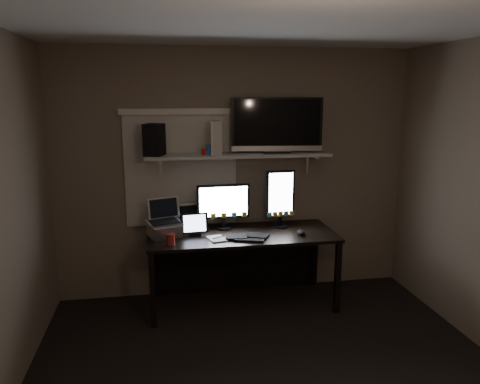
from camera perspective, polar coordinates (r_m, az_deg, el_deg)
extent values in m
plane|color=silver|center=(2.97, 5.40, 20.50)|extent=(3.60, 3.60, 0.00)
plane|color=#716051|center=(4.76, -0.57, 2.25)|extent=(3.60, 0.00, 3.60)
cube|color=silver|center=(4.69, -7.20, 2.60)|extent=(1.10, 0.02, 1.10)
cube|color=black|center=(4.53, 0.22, -5.24)|extent=(1.80, 0.75, 0.03)
cube|color=black|center=(4.98, -0.51, -8.05)|extent=(1.80, 0.02, 0.70)
cube|color=black|center=(4.28, -10.62, -11.73)|extent=(0.05, 0.05, 0.70)
cube|color=black|center=(4.58, 11.81, -10.18)|extent=(0.05, 0.05, 0.70)
cube|color=black|center=(4.90, -10.55, -8.59)|extent=(0.05, 0.05, 0.70)
cube|color=black|center=(5.16, 9.07, -7.47)|extent=(0.05, 0.05, 0.70)
cube|color=#A3A39F|center=(4.56, -0.21, 4.54)|extent=(1.80, 0.35, 0.03)
cube|color=black|center=(4.62, -2.04, -1.75)|extent=(0.52, 0.07, 0.46)
cube|color=black|center=(4.68, 4.93, -0.80)|extent=(0.30, 0.08, 0.59)
cube|color=black|center=(4.38, 0.88, -5.46)|extent=(0.44, 0.28, 0.02)
ellipsoid|color=black|center=(4.51, 7.43, -4.92)|extent=(0.09, 0.13, 0.04)
cube|color=silver|center=(4.35, -2.83, -5.72)|extent=(0.18, 0.23, 0.01)
cube|color=black|center=(4.45, -5.56, -3.95)|extent=(0.26, 0.12, 0.22)
cube|color=black|center=(4.70, -6.20, -2.88)|extent=(0.21, 0.13, 0.25)
cube|color=#B8B9BD|center=(4.42, -9.23, -3.26)|extent=(0.38, 0.34, 0.35)
cylinder|color=maroon|center=(4.23, -8.43, -5.71)|extent=(0.09, 0.09, 0.10)
cube|color=black|center=(4.61, 4.51, 8.10)|extent=(0.90, 0.26, 0.53)
cube|color=beige|center=(4.52, -2.97, 6.68)|extent=(0.12, 0.28, 0.32)
cube|color=black|center=(4.46, -10.42, 6.29)|extent=(0.22, 0.24, 0.30)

